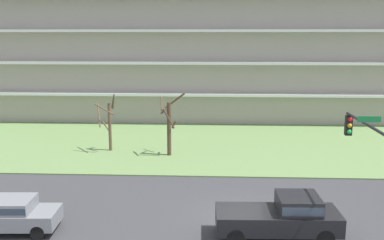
# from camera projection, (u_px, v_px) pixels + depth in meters

# --- Properties ---
(ground) EXTENTS (160.00, 160.00, 0.00)m
(ground) POSITION_uv_depth(u_px,v_px,m) (238.00, 217.00, 21.15)
(ground) COLOR #38383A
(grass_lawn_strip) EXTENTS (80.00, 16.00, 0.08)m
(grass_lawn_strip) POSITION_uv_depth(u_px,v_px,m) (228.00, 145.00, 34.86)
(grass_lawn_strip) COLOR #66844C
(grass_lawn_strip) RESTS_ON ground
(apartment_building) EXTENTS (54.86, 12.37, 15.31)m
(apartment_building) POSITION_uv_depth(u_px,v_px,m) (225.00, 45.00, 46.78)
(apartment_building) COLOR #9E938C
(apartment_building) RESTS_ON ground
(tree_far_left) EXTENTS (1.63, 1.58, 4.49)m
(tree_far_left) POSITION_uv_depth(u_px,v_px,m) (109.00, 123.00, 32.61)
(tree_far_left) COLOR brown
(tree_far_left) RESTS_ON ground
(tree_left) EXTENTS (1.86, 1.84, 4.70)m
(tree_left) POSITION_uv_depth(u_px,v_px,m) (169.00, 124.00, 31.38)
(tree_left) COLOR #4C3828
(tree_left) RESTS_ON ground
(sedan_gray_near_left) EXTENTS (4.49, 2.03, 1.57)m
(sedan_gray_near_left) POSITION_uv_depth(u_px,v_px,m) (9.00, 213.00, 19.51)
(sedan_gray_near_left) COLOR slate
(sedan_gray_near_left) RESTS_ON ground
(pickup_black_center_left) EXTENTS (5.45, 2.15, 1.95)m
(pickup_black_center_left) POSITION_uv_depth(u_px,v_px,m) (283.00, 216.00, 18.92)
(pickup_black_center_left) COLOR black
(pickup_black_center_left) RESTS_ON ground
(traffic_signal_mast) EXTENTS (0.90, 6.09, 5.80)m
(traffic_signal_mast) POSITION_uv_depth(u_px,v_px,m) (376.00, 168.00, 15.81)
(traffic_signal_mast) COLOR black
(traffic_signal_mast) RESTS_ON ground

